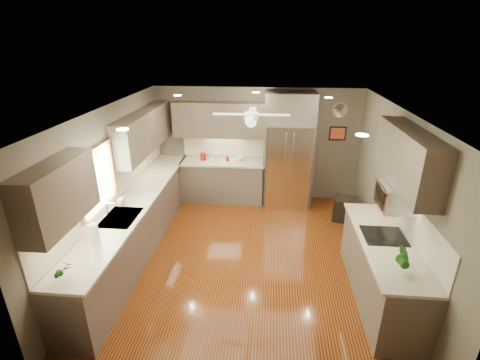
% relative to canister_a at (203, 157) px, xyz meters
% --- Properties ---
extents(floor, '(5.00, 5.00, 0.00)m').
position_rel_canister_a_xyz_m(floor, '(1.17, -2.21, -1.02)').
color(floor, '#4A1209').
rests_on(floor, ground).
extents(ceiling, '(5.00, 5.00, 0.00)m').
position_rel_canister_a_xyz_m(ceiling, '(1.17, -2.21, 1.48)').
color(ceiling, white).
rests_on(ceiling, ground).
extents(wall_back, '(4.50, 0.00, 4.50)m').
position_rel_canister_a_xyz_m(wall_back, '(1.17, 0.29, 0.23)').
color(wall_back, brown).
rests_on(wall_back, ground).
extents(wall_front, '(4.50, 0.00, 4.50)m').
position_rel_canister_a_xyz_m(wall_front, '(1.17, -4.71, 0.23)').
color(wall_front, brown).
rests_on(wall_front, ground).
extents(wall_left, '(0.00, 5.00, 5.00)m').
position_rel_canister_a_xyz_m(wall_left, '(-1.08, -2.21, 0.23)').
color(wall_left, brown).
rests_on(wall_left, ground).
extents(wall_right, '(0.00, 5.00, 5.00)m').
position_rel_canister_a_xyz_m(wall_right, '(3.42, -2.21, 0.23)').
color(wall_right, brown).
rests_on(wall_right, ground).
extents(canister_a, '(0.13, 0.13, 0.18)m').
position_rel_canister_a_xyz_m(canister_a, '(0.00, 0.00, 0.00)').
color(canister_a, maroon).
rests_on(canister_a, back_run).
extents(canister_b, '(0.12, 0.12, 0.15)m').
position_rel_canister_a_xyz_m(canister_b, '(0.10, 0.01, -0.01)').
color(canister_b, silver).
rests_on(canister_b, back_run).
extents(canister_c, '(0.15, 0.15, 0.20)m').
position_rel_canister_a_xyz_m(canister_c, '(0.31, -0.03, 0.01)').
color(canister_c, '#C4B593').
rests_on(canister_c, back_run).
extents(canister_d, '(0.08, 0.08, 0.11)m').
position_rel_canister_a_xyz_m(canister_d, '(0.56, -0.03, -0.02)').
color(canister_d, maroon).
rests_on(canister_d, back_run).
extents(soap_bottle, '(0.09, 0.09, 0.18)m').
position_rel_canister_a_xyz_m(soap_bottle, '(-0.89, -2.31, 0.01)').
color(soap_bottle, white).
rests_on(soap_bottle, left_run).
extents(potted_plant_left, '(0.16, 0.11, 0.28)m').
position_rel_canister_a_xyz_m(potted_plant_left, '(-0.78, -4.17, 0.06)').
color(potted_plant_left, '#205518').
rests_on(potted_plant_left, left_run).
extents(potted_plant_right, '(0.19, 0.16, 0.33)m').
position_rel_canister_a_xyz_m(potted_plant_right, '(3.07, -3.65, 0.08)').
color(potted_plant_right, '#205518').
rests_on(potted_plant_right, right_run).
extents(bowl, '(0.30, 0.30, 0.06)m').
position_rel_canister_a_xyz_m(bowl, '(0.85, -0.03, -0.05)').
color(bowl, '#C4B593').
rests_on(bowl, back_run).
extents(left_run, '(0.65, 4.70, 1.45)m').
position_rel_canister_a_xyz_m(left_run, '(-0.78, -2.06, -0.54)').
color(left_run, brown).
rests_on(left_run, ground).
extents(back_run, '(1.85, 0.65, 1.45)m').
position_rel_canister_a_xyz_m(back_run, '(0.45, -0.01, -0.54)').
color(back_run, brown).
rests_on(back_run, ground).
extents(uppers, '(4.50, 4.70, 0.95)m').
position_rel_canister_a_xyz_m(uppers, '(0.43, -1.50, 0.85)').
color(uppers, brown).
rests_on(uppers, wall_left).
extents(window, '(0.05, 1.12, 0.92)m').
position_rel_canister_a_xyz_m(window, '(-1.05, -2.71, 0.53)').
color(window, '#BFF2B2').
rests_on(window, wall_left).
extents(sink, '(0.50, 0.70, 0.32)m').
position_rel_canister_a_xyz_m(sink, '(-0.76, -2.71, -0.11)').
color(sink, silver).
rests_on(sink, left_run).
extents(refrigerator, '(1.06, 0.75, 2.45)m').
position_rel_canister_a_xyz_m(refrigerator, '(1.87, -0.05, 0.17)').
color(refrigerator, silver).
rests_on(refrigerator, ground).
extents(right_run, '(0.70, 2.20, 1.45)m').
position_rel_canister_a_xyz_m(right_run, '(3.10, -3.01, -0.54)').
color(right_run, brown).
rests_on(right_run, ground).
extents(microwave, '(0.43, 0.55, 0.34)m').
position_rel_canister_a_xyz_m(microwave, '(3.20, -2.76, 0.46)').
color(microwave, silver).
rests_on(microwave, wall_right).
extents(ceiling_fan, '(1.18, 1.18, 0.32)m').
position_rel_canister_a_xyz_m(ceiling_fan, '(1.17, -1.91, 1.31)').
color(ceiling_fan, white).
rests_on(ceiling_fan, ceiling).
extents(recessed_lights, '(2.84, 3.14, 0.01)m').
position_rel_canister_a_xyz_m(recessed_lights, '(1.13, -1.81, 1.47)').
color(recessed_lights, white).
rests_on(recessed_lights, ceiling).
extents(wall_clock, '(0.30, 0.03, 0.30)m').
position_rel_canister_a_xyz_m(wall_clock, '(2.92, 0.27, 1.03)').
color(wall_clock, white).
rests_on(wall_clock, wall_back).
extents(framed_print, '(0.36, 0.03, 0.30)m').
position_rel_canister_a_xyz_m(framed_print, '(2.92, 0.27, 0.53)').
color(framed_print, black).
rests_on(framed_print, wall_back).
extents(stool, '(0.55, 0.55, 0.50)m').
position_rel_canister_a_xyz_m(stool, '(3.05, -0.73, -0.78)').
color(stool, black).
rests_on(stool, ground).
extents(paper_towel, '(0.12, 0.12, 0.29)m').
position_rel_canister_a_xyz_m(paper_towel, '(-0.80, -3.42, 0.06)').
color(paper_towel, white).
rests_on(paper_towel, left_run).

